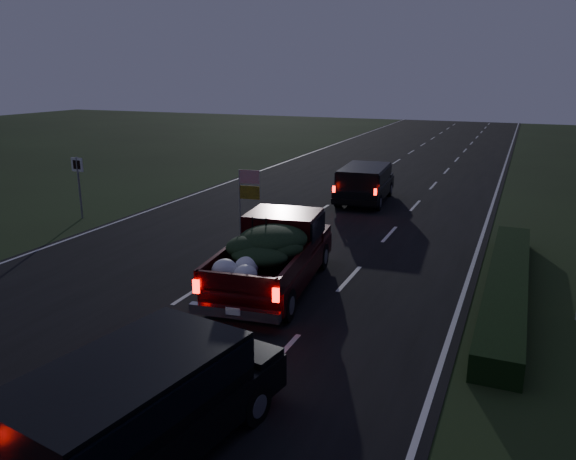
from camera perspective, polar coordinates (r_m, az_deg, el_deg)
The scene contains 7 objects.
ground at distance 15.55m, azimuth -9.40°, elevation -6.12°, with size 120.00×120.00×0.00m, color black.
road_asphalt at distance 15.55m, azimuth -9.41°, elevation -6.08°, with size 14.00×120.00×0.02m, color black.
hedge_row at distance 16.06m, azimuth 21.36°, elevation -5.16°, with size 1.00×10.00×0.60m, color black.
route_sign at distance 24.04m, azimuth -20.52°, elevation 4.97°, with size 0.55×0.08×2.50m.
pickup_truck at distance 15.24m, azimuth -1.46°, elevation -2.04°, with size 2.76×5.73×2.89m.
lead_suv at distance 25.74m, azimuth 7.79°, elevation 5.03°, with size 2.32×4.84×1.35m.
rear_suv at distance 8.92m, azimuth -15.26°, elevation -16.41°, with size 2.76×5.12×1.40m.
Camera 1 is at (7.89, -12.12, 5.72)m, focal length 35.00 mm.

